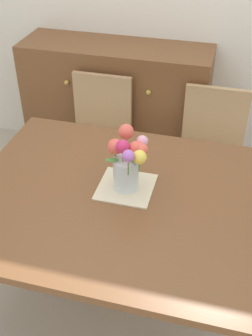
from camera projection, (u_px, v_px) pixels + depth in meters
ground_plane at (117, 294)px, 2.49m from camera, size 12.00×12.00×0.00m
dining_table at (115, 208)px, 2.08m from camera, size 1.43×1.18×0.77m
chair_left at (99, 131)px, 2.99m from camera, size 0.42×0.42×0.90m
chair_right at (210, 146)px, 2.82m from camera, size 0.42×0.42×0.90m
dresser at (116, 108)px, 3.30m from camera, size 1.40×0.47×1.00m
placemat at (126, 187)px, 2.07m from camera, size 0.27×0.27×0.01m
flower_vase at (128, 160)px, 1.98m from camera, size 0.20×0.27×0.29m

